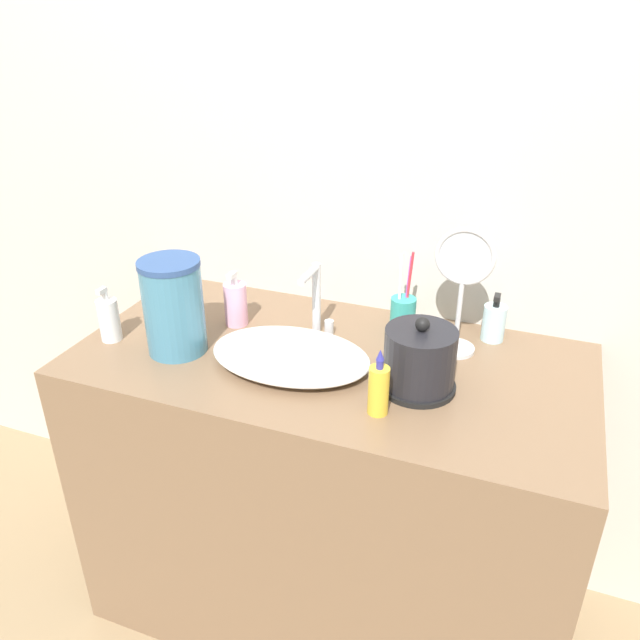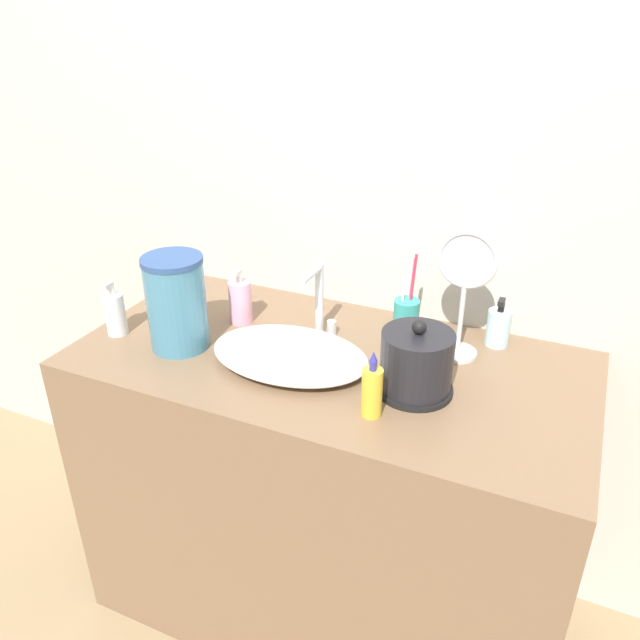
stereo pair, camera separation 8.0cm
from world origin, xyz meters
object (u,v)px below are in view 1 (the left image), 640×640
at_px(electric_kettle, 419,362).
at_px(lotion_bottle, 494,322).
at_px(faucet, 317,298).
at_px(toothbrush_cup, 403,315).
at_px(shampoo_bottle, 236,303).
at_px(hand_cream_bottle, 109,319).
at_px(vanity_mirror, 462,282).
at_px(mouthwash_bottle, 379,389).
at_px(water_pitcher, 174,307).

distance_m(electric_kettle, lotion_bottle, 0.32).
height_order(faucet, toothbrush_cup, toothbrush_cup).
relative_size(lotion_bottle, shampoo_bottle, 0.85).
bearing_deg(hand_cream_bottle, faucet, 23.56).
xyz_separation_m(electric_kettle, vanity_mirror, (0.05, 0.20, 0.12)).
relative_size(lotion_bottle, vanity_mirror, 0.41).
height_order(hand_cream_bottle, vanity_mirror, vanity_mirror).
distance_m(faucet, vanity_mirror, 0.36).
distance_m(lotion_bottle, shampoo_bottle, 0.67).
height_order(faucet, mouthwash_bottle, faucet).
relative_size(shampoo_bottle, water_pitcher, 0.64).
bearing_deg(hand_cream_bottle, vanity_mirror, 17.03).
xyz_separation_m(electric_kettle, toothbrush_cup, (-0.10, 0.24, -0.01)).
xyz_separation_m(mouthwash_bottle, vanity_mirror, (0.11, 0.32, 0.13)).
xyz_separation_m(faucet, shampoo_bottle, (-0.22, -0.02, -0.04)).
bearing_deg(toothbrush_cup, hand_cream_bottle, -156.86).
distance_m(lotion_bottle, mouthwash_bottle, 0.45).
xyz_separation_m(faucet, lotion_bottle, (0.43, 0.14, -0.06)).
relative_size(electric_kettle, vanity_mirror, 0.55).
xyz_separation_m(faucet, electric_kettle, (0.30, -0.15, -0.04)).
bearing_deg(vanity_mirror, faucet, -172.73).
bearing_deg(lotion_bottle, toothbrush_cup, -167.05).
distance_m(electric_kettle, vanity_mirror, 0.24).
relative_size(electric_kettle, shampoo_bottle, 1.17).
height_order(electric_kettle, mouthwash_bottle, electric_kettle).
bearing_deg(faucet, water_pitcher, -146.35).
relative_size(mouthwash_bottle, water_pitcher, 0.64).
distance_m(vanity_mirror, water_pitcher, 0.69).
bearing_deg(vanity_mirror, water_pitcher, -159.53).
height_order(faucet, water_pitcher, water_pitcher).
bearing_deg(toothbrush_cup, electric_kettle, -68.04).
bearing_deg(electric_kettle, toothbrush_cup, 111.96).
bearing_deg(mouthwash_bottle, lotion_bottle, 65.67).
xyz_separation_m(shampoo_bottle, water_pitcher, (-0.07, -0.18, 0.06)).
distance_m(shampoo_bottle, vanity_mirror, 0.59).
height_order(hand_cream_bottle, water_pitcher, water_pitcher).
bearing_deg(hand_cream_bottle, mouthwash_bottle, -5.16).
height_order(shampoo_bottle, vanity_mirror, vanity_mirror).
xyz_separation_m(faucet, mouthwash_bottle, (0.24, -0.28, -0.05)).
bearing_deg(mouthwash_bottle, faucet, 131.41).
xyz_separation_m(shampoo_bottle, vanity_mirror, (0.58, 0.06, 0.12)).
distance_m(mouthwash_bottle, hand_cream_bottle, 0.73).
height_order(vanity_mirror, water_pitcher, vanity_mirror).
distance_m(electric_kettle, hand_cream_bottle, 0.79).
xyz_separation_m(shampoo_bottle, hand_cream_bottle, (-0.26, -0.19, -0.00)).
distance_m(toothbrush_cup, lotion_bottle, 0.23).
bearing_deg(faucet, shampoo_bottle, -175.00).
distance_m(electric_kettle, water_pitcher, 0.60).
xyz_separation_m(shampoo_bottle, mouthwash_bottle, (0.47, -0.26, -0.00)).
relative_size(lotion_bottle, hand_cream_bottle, 0.88).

